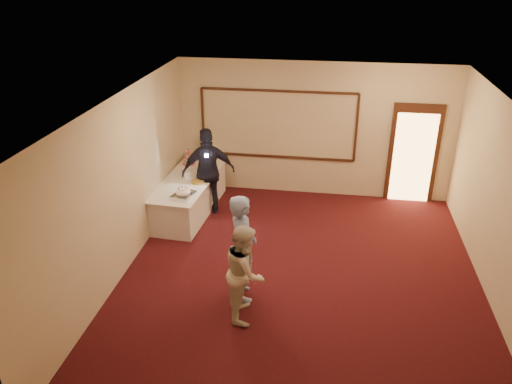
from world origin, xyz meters
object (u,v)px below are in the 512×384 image
tart (198,182)px  guest (208,172)px  woman (245,272)px  man (243,248)px  cupcake_stand (189,158)px  plate_stack_b (199,170)px  plate_stack_a (187,174)px  pavlova_tray (183,193)px  buffet_table (189,195)px

tart → guest: bearing=54.9°
woman → man: bearing=8.8°
cupcake_stand → plate_stack_b: bearing=-53.2°
plate_stack_a → guest: (0.47, 0.00, 0.07)m
pavlova_tray → cupcake_stand: cupcake_stand is taller
woman → guest: size_ratio=0.82×
buffet_table → pavlova_tray: 0.99m
plate_stack_a → man: 3.22m
plate_stack_b → guest: guest is taller
tart → buffet_table: bearing=141.6°
man → buffet_table: bearing=10.9°
buffet_table → woman: size_ratio=1.72×
buffet_table → man: size_ratio=1.47×
plate_stack_a → woman: (1.80, -3.19, -0.10)m
pavlova_tray → tart: pavlova_tray is taller
cupcake_stand → woman: bearing=-63.4°
tart → guest: (0.17, 0.24, 0.13)m
plate_stack_b → woman: size_ratio=0.12×
man → guest: 3.01m
guest → buffet_table: bearing=-14.8°
pavlova_tray → plate_stack_a: bearing=101.7°
pavlova_tray → plate_stack_b: pavlova_tray is taller
buffet_table → tart: 0.52m
plate_stack_a → plate_stack_b: (0.20, 0.25, -0.01)m
buffet_table → woman: (1.76, -3.14, 0.37)m
buffet_table → man: (1.64, -2.71, 0.50)m
cupcake_stand → man: bearing=-62.0°
pavlova_tray → guest: 0.95m
buffet_table → man: man is taller
pavlova_tray → tart: bearing=81.0°
pavlova_tray → plate_stack_a: size_ratio=2.62×
buffet_table → plate_stack_a: plate_stack_a is taller
buffet_table → plate_stack_a: (-0.04, 0.04, 0.47)m
woman → guest: guest is taller
plate_stack_a → man: size_ratio=0.12×
woman → guest: 3.46m
plate_stack_a → tart: 0.39m
buffet_table → cupcake_stand: cupcake_stand is taller
pavlova_tray → buffet_table: bearing=99.7°
pavlova_tray → tart: (0.11, 0.67, -0.05)m
plate_stack_a → man: man is taller
tart → man: (1.39, -2.51, 0.09)m
tart → woman: 3.31m
pavlova_tray → man: 2.37m
tart → woman: bearing=-62.9°
plate_stack_a → plate_stack_b: size_ratio=1.17×
woman → plate_stack_b: bearing=19.0°
pavlova_tray → plate_stack_a: pavlova_tray is taller
plate_stack_b → guest: 0.37m
man → plate_stack_b: bearing=6.0°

